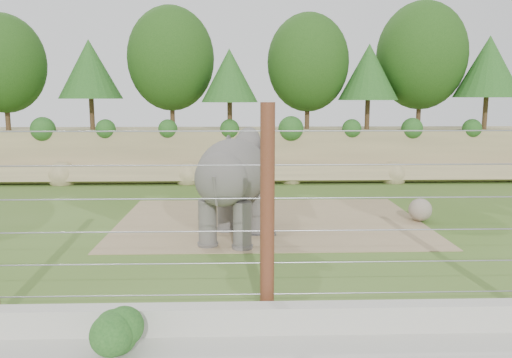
{
  "coord_description": "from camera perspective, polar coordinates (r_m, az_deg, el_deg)",
  "views": [
    {
      "loc": [
        -0.48,
        -13.22,
        4.06
      ],
      "look_at": [
        0.0,
        2.0,
        1.6
      ],
      "focal_mm": 35.0,
      "sensor_mm": 36.0,
      "label": 1
    }
  ],
  "objects": [
    {
      "name": "ground",
      "position": [
        13.84,
        0.26,
        -7.89
      ],
      "size": [
        90.0,
        90.0,
        0.0
      ],
      "primitive_type": "plane",
      "color": "#3F621D",
      "rests_on": "ground"
    },
    {
      "name": "back_embankment",
      "position": [
        25.92,
        0.57,
        8.97
      ],
      "size": [
        30.0,
        5.52,
        8.77
      ],
      "color": "#8A7C57",
      "rests_on": "ground"
    },
    {
      "name": "dirt_patch",
      "position": [
        16.75,
        1.61,
        -4.82
      ],
      "size": [
        10.0,
        7.0,
        0.02
      ],
      "primitive_type": "cube",
      "color": "#9B825D",
      "rests_on": "ground"
    },
    {
      "name": "drain_grate",
      "position": [
        15.23,
        0.36,
        -6.14
      ],
      "size": [
        1.0,
        0.6,
        0.03
      ],
      "primitive_type": "cube",
      "color": "#262628",
      "rests_on": "dirt_patch"
    },
    {
      "name": "elephant",
      "position": [
        14.31,
        -2.62,
        -0.97
      ],
      "size": [
        2.62,
        4.11,
        3.08
      ],
      "primitive_type": null,
      "rotation": [
        0.0,
        0.0,
        -0.28
      ],
      "color": "#56514D",
      "rests_on": "ground"
    },
    {
      "name": "stone_ball",
      "position": [
        17.5,
        18.26,
        -3.36
      ],
      "size": [
        0.76,
        0.76,
        0.76
      ],
      "primitive_type": "sphere",
      "color": "gray",
      "rests_on": "dirt_patch"
    },
    {
      "name": "retaining_wall",
      "position": [
        9.07,
        1.44,
        -15.66
      ],
      "size": [
        26.0,
        0.35,
        0.5
      ],
      "primitive_type": "cube",
      "color": "beige",
      "rests_on": "ground"
    },
    {
      "name": "barrier_fence",
      "position": [
        8.97,
        1.3,
        -4.1
      ],
      "size": [
        20.26,
        0.26,
        4.0
      ],
      "color": "#592B13",
      "rests_on": "ground"
    },
    {
      "name": "walkway_shrub",
      "position": [
        8.5,
        -15.65,
        -16.61
      ],
      "size": [
        0.8,
        0.8,
        0.8
      ],
      "primitive_type": "sphere",
      "color": "#1D4F1D",
      "rests_on": "walkway"
    }
  ]
}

